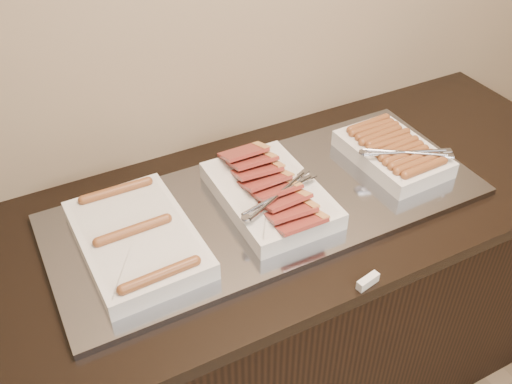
# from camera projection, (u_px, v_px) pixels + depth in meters

# --- Properties ---
(counter) EXTENTS (2.06, 0.76, 0.90)m
(counter) POSITION_uv_depth(u_px,v_px,m) (273.00, 309.00, 1.87)
(counter) COLOR black
(counter) RESTS_ON ground
(warming_tray) EXTENTS (1.20, 0.50, 0.02)m
(warming_tray) POSITION_uv_depth(u_px,v_px,m) (269.00, 205.00, 1.58)
(warming_tray) COLOR gray
(warming_tray) RESTS_ON counter
(dish_left) EXTENTS (0.28, 0.41, 0.07)m
(dish_left) POSITION_uv_depth(u_px,v_px,m) (137.00, 238.00, 1.42)
(dish_left) COLOR silver
(dish_left) RESTS_ON warming_tray
(dish_center) EXTENTS (0.27, 0.40, 0.09)m
(dish_center) POSITION_uv_depth(u_px,v_px,m) (270.00, 193.00, 1.55)
(dish_center) COLOR silver
(dish_center) RESTS_ON warming_tray
(dish_right) EXTENTS (0.26, 0.33, 0.08)m
(dish_right) POSITION_uv_depth(u_px,v_px,m) (393.00, 152.00, 1.70)
(dish_right) COLOR silver
(dish_right) RESTS_ON warming_tray
(label_holder) EXTENTS (0.06, 0.03, 0.02)m
(label_holder) POSITION_uv_depth(u_px,v_px,m) (368.00, 281.00, 1.36)
(label_holder) COLOR silver
(label_holder) RESTS_ON counter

